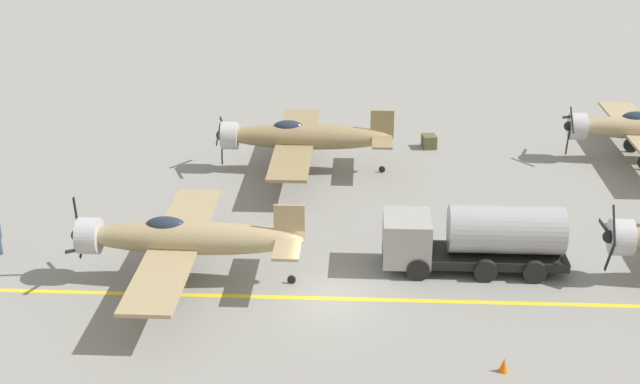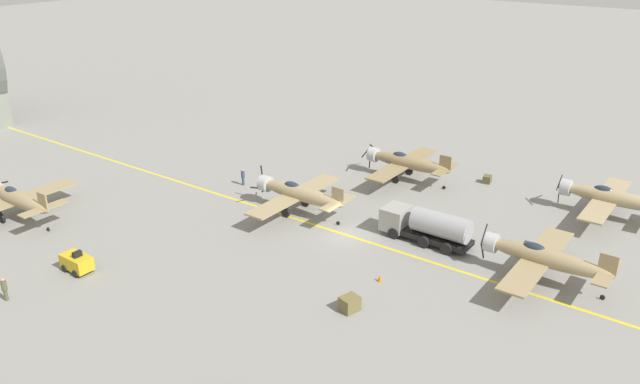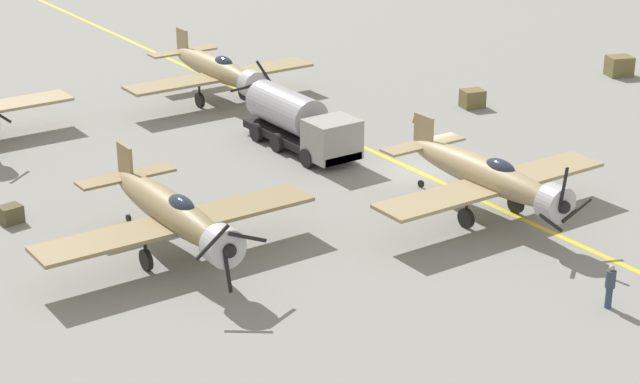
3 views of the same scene
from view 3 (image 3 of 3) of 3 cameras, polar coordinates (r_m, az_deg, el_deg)
ground_plane at (r=53.56m, az=5.44°, el=1.00°), size 400.00×400.00×0.00m
taxiway_stripe at (r=53.56m, az=5.44°, el=1.00°), size 0.30×160.00×0.01m
airplane_near_center at (r=64.77m, az=-5.46°, el=6.51°), size 12.00×9.98×3.65m
airplane_mid_right at (r=43.74m, az=-7.81°, el=-1.12°), size 12.00×9.98×3.65m
airplane_mid_center at (r=47.89m, az=8.95°, el=0.86°), size 12.00×9.98×3.79m
fuel_tanker at (r=56.20m, az=-1.07°, el=3.72°), size 2.68×8.00×2.98m
ground_crew_inspecting at (r=41.24m, az=15.21°, el=-4.78°), size 0.38×0.38×1.75m
supply_crate_by_tanker at (r=73.33m, az=15.67°, el=6.49°), size 1.92×1.78×1.30m
supply_crate_mid_lane at (r=64.47m, az=8.13°, el=4.96°), size 1.53×1.37×1.08m
supply_crate_outboard at (r=49.33m, az=-16.17°, el=-1.15°), size 1.07×0.94×0.79m
traffic_cone at (r=61.37m, az=5.09°, el=3.98°), size 0.36×0.36×0.55m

